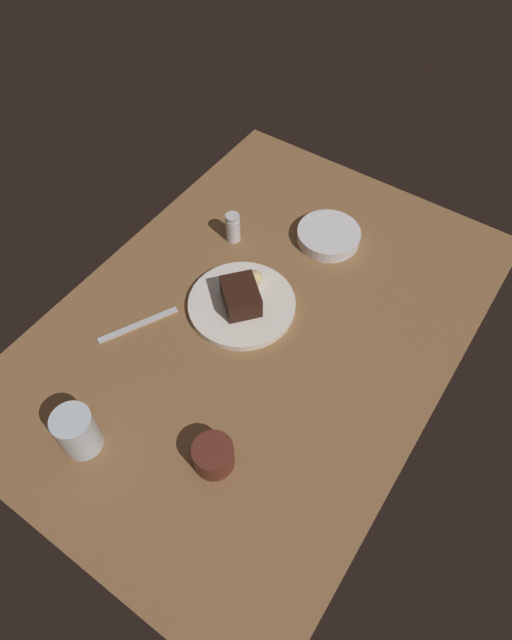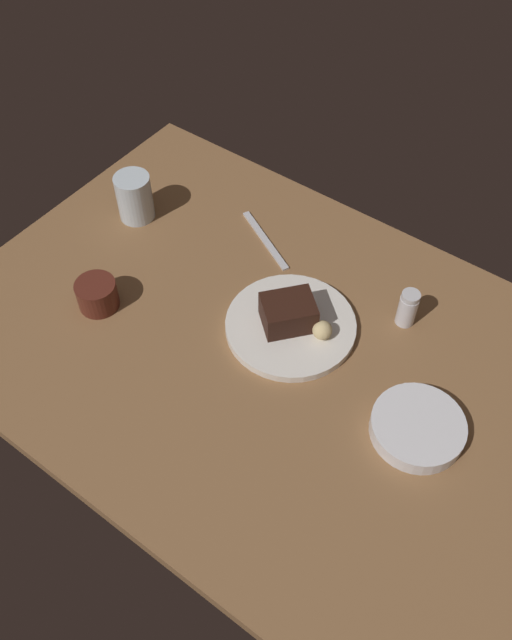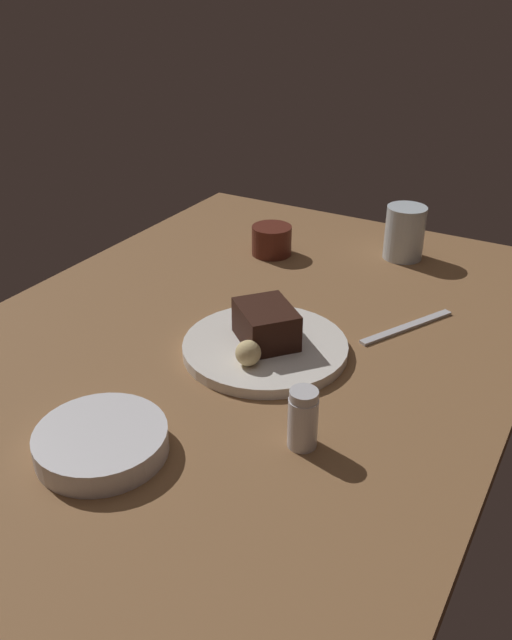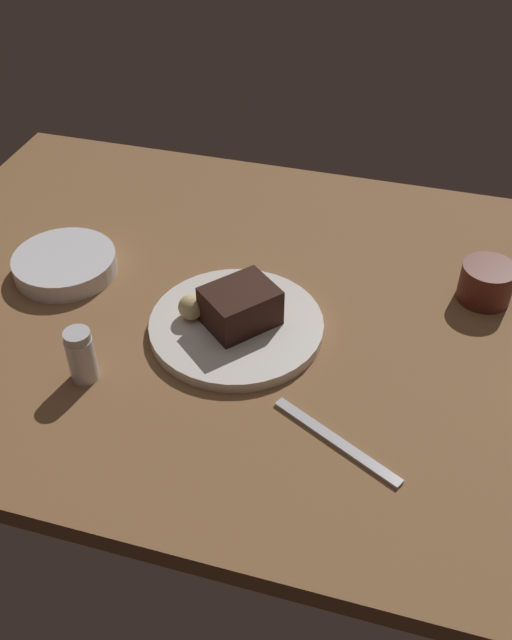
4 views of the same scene
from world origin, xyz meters
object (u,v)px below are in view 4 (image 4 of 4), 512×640
object	(u,v)px
dessert_plate	(236,326)
chocolate_cake_slice	(240,306)
salt_shaker	(81,356)
side_bowl	(66,263)
bread_roll	(191,307)
coffee_cup	(486,283)
butter_knife	(336,441)

from	to	relation	value
dessert_plate	chocolate_cake_slice	bearing A→B (deg)	19.16
dessert_plate	salt_shaker	size ratio (longest dim) A/B	3.14
chocolate_cake_slice	side_bowl	xyz separation A→B (cm)	(-30.52, 6.06, -2.94)
bread_roll	coffee_cup	size ratio (longest dim) A/B	0.47
salt_shaker	coffee_cup	world-z (taller)	salt_shaker
bread_roll	side_bowl	bearing A→B (deg)	163.29
salt_shaker	side_bowl	xyz separation A→B (cm)	(-13.23, 20.74, -2.37)
chocolate_cake_slice	bread_roll	bearing A→B (deg)	-171.85
bread_roll	side_bowl	xyz separation A→B (cm)	(-23.53, 7.07, -1.95)
butter_knife	chocolate_cake_slice	bearing A→B (deg)	163.46
salt_shaker	dessert_plate	bearing A→B (deg)	40.89
butter_knife	side_bowl	bearing A→B (deg)	-177.98
dessert_plate	bread_roll	world-z (taller)	bread_roll
dessert_plate	bread_roll	distance (cm)	7.00
coffee_cup	butter_knife	size ratio (longest dim) A/B	0.42
dessert_plate	side_bowl	world-z (taller)	side_bowl
dessert_plate	coffee_cup	bearing A→B (deg)	27.14
bread_roll	butter_knife	bearing A→B (deg)	-32.73
chocolate_cake_slice	butter_knife	world-z (taller)	chocolate_cake_slice
chocolate_cake_slice	coffee_cup	bearing A→B (deg)	27.27
dessert_plate	salt_shaker	distance (cm)	22.33
chocolate_cake_slice	butter_knife	size ratio (longest dim) A/B	0.51
side_bowl	butter_knife	distance (cm)	52.79
dessert_plate	chocolate_cake_slice	distance (cm)	3.72
dessert_plate	side_bowl	bearing A→B (deg)	168.19
coffee_cup	butter_knife	xyz separation A→B (cm)	(-15.97, -33.61, -2.68)
dessert_plate	side_bowl	xyz separation A→B (cm)	(-29.95, 6.26, 0.73)
bread_roll	side_bowl	world-z (taller)	bread_roll
dessert_plate	bread_roll	bearing A→B (deg)	-172.87
salt_shaker	side_bowl	bearing A→B (deg)	122.54
dessert_plate	coffee_cup	distance (cm)	37.94
bread_roll	salt_shaker	xyz separation A→B (cm)	(-10.30, -13.67, 0.42)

